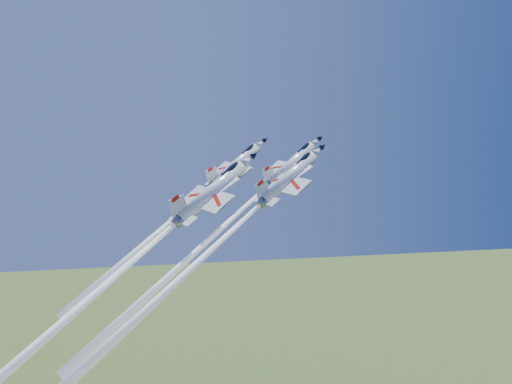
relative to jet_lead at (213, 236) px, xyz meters
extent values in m
cylinder|color=silver|center=(13.74, 5.75, 10.38)|extent=(7.22, 5.01, 9.64)
cone|color=silver|center=(18.44, 7.72, 13.94)|extent=(2.92, 2.58, 2.62)
cone|color=black|center=(19.53, 8.18, 14.77)|extent=(1.47, 1.30, 1.32)
cone|color=slate|center=(9.40, 3.94, 7.10)|extent=(2.44, 2.31, 1.83)
ellipsoid|color=black|center=(16.48, 6.86, 13.19)|extent=(2.74, 1.92, 2.18)
cube|color=black|center=(15.37, 6.38, 12.62)|extent=(0.93, 0.52, 0.77)
cube|color=silver|center=(13.05, 5.48, 9.60)|extent=(6.19, 8.85, 2.48)
cube|color=silver|center=(14.89, 7.43, 11.45)|extent=(2.64, 1.94, 1.74)
cube|color=silver|center=(15.81, 5.45, 11.33)|extent=(2.64, 1.94, 1.74)
cube|color=silver|center=(10.07, 4.23, 7.51)|extent=(3.29, 4.83, 1.29)
cube|color=silver|center=(9.55, 3.90, 8.84)|extent=(2.96, 1.52, 3.36)
cube|color=#B51609|center=(9.16, 3.65, 9.96)|extent=(1.10, 0.61, 1.00)
cube|color=black|center=(14.14, 5.98, 9.72)|extent=(6.88, 3.24, 5.12)
sphere|color=white|center=(9.23, 3.87, 6.98)|extent=(1.00, 0.90, 0.86)
cone|color=white|center=(-6.29, -2.64, -4.77)|extent=(22.58, 13.64, 34.87)
cylinder|color=silver|center=(5.12, 10.63, 9.98)|extent=(7.21, 5.00, 9.64)
cone|color=silver|center=(9.82, 12.60, 13.53)|extent=(2.92, 2.58, 2.62)
cone|color=black|center=(10.91, 13.05, 14.36)|extent=(1.47, 1.30, 1.31)
cone|color=slate|center=(0.79, 8.81, 6.70)|extent=(2.44, 2.30, 1.83)
ellipsoid|color=black|center=(7.86, 11.73, 12.78)|extent=(2.74, 1.92, 2.18)
cube|color=black|center=(6.76, 11.25, 12.21)|extent=(0.93, 0.52, 0.77)
cube|color=silver|center=(4.44, 10.36, 9.20)|extent=(6.19, 8.85, 2.48)
cube|color=silver|center=(6.27, 12.31, 11.05)|extent=(2.64, 1.94, 1.74)
cube|color=silver|center=(7.19, 10.32, 10.93)|extent=(2.64, 1.94, 1.74)
cube|color=silver|center=(1.46, 9.10, 7.10)|extent=(3.29, 4.83, 1.29)
cube|color=silver|center=(0.93, 8.77, 8.43)|extent=(2.95, 1.52, 3.36)
cube|color=#B51609|center=(0.54, 8.52, 9.55)|extent=(1.10, 0.61, 1.00)
cube|color=black|center=(5.52, 10.86, 9.32)|extent=(6.87, 3.24, 5.12)
sphere|color=white|center=(0.62, 8.74, 6.57)|extent=(1.00, 0.90, 0.86)
cone|color=white|center=(-11.08, 3.84, -2.28)|extent=(17.52, 10.78, 26.60)
cylinder|color=silver|center=(12.27, 1.29, 8.64)|extent=(7.99, 5.54, 10.67)
cone|color=silver|center=(17.47, 3.47, 12.58)|extent=(3.24, 2.85, 2.90)
cone|color=black|center=(18.68, 3.97, 13.49)|extent=(1.63, 1.44, 1.46)
cone|color=slate|center=(7.46, -0.72, 5.01)|extent=(2.70, 2.55, 2.03)
ellipsoid|color=black|center=(15.30, 2.51, 11.75)|extent=(3.03, 2.13, 2.42)
cube|color=black|center=(14.08, 1.98, 11.11)|extent=(1.03, 0.58, 0.86)
cube|color=silver|center=(11.51, 0.99, 7.77)|extent=(6.85, 9.81, 2.75)
cube|color=silver|center=(13.54, 3.14, 9.82)|extent=(2.93, 2.15, 1.92)
cube|color=silver|center=(14.56, 0.95, 9.69)|extent=(2.93, 2.15, 1.92)
cube|color=silver|center=(8.21, -0.41, 5.45)|extent=(3.65, 5.35, 1.42)
cube|color=silver|center=(7.63, -0.77, 6.93)|extent=(3.27, 1.68, 3.72)
cube|color=#B51609|center=(7.19, -1.04, 8.16)|extent=(1.22, 0.68, 1.11)
cube|color=black|center=(12.71, 1.54, 7.91)|extent=(7.62, 3.59, 5.67)
sphere|color=white|center=(7.28, -0.80, 4.87)|extent=(1.11, 0.99, 0.95)
cone|color=white|center=(-8.69, -7.49, -7.22)|extent=(23.38, 14.19, 35.96)
cylinder|color=silver|center=(0.33, 4.15, 6.31)|extent=(9.40, 6.52, 12.56)
cone|color=silver|center=(6.45, 6.71, 10.95)|extent=(3.81, 3.36, 3.41)
cone|color=black|center=(7.88, 7.31, 12.02)|extent=(1.92, 1.69, 1.71)
cone|color=slate|center=(-5.32, 1.78, 2.04)|extent=(3.18, 3.00, 2.39)
ellipsoid|color=black|center=(3.90, 5.59, 9.97)|extent=(3.57, 2.51, 2.85)
cube|color=black|center=(2.46, 4.96, 9.22)|extent=(1.21, 0.68, 1.01)
cube|color=silver|center=(-0.56, 3.80, 5.30)|extent=(8.07, 11.54, 3.23)
cube|color=silver|center=(1.83, 6.34, 7.71)|extent=(3.44, 2.53, 2.26)
cube|color=silver|center=(3.03, 3.75, 7.55)|extent=(3.44, 2.53, 2.26)
cube|color=silver|center=(-4.45, 2.16, 2.56)|extent=(4.29, 6.29, 1.68)
cube|color=silver|center=(-5.13, 1.73, 4.30)|extent=(3.85, 1.98, 4.37)
cube|color=#B51609|center=(-5.64, 1.41, 5.76)|extent=(1.44, 0.80, 1.31)
cube|color=black|center=(0.85, 4.45, 5.45)|extent=(8.96, 4.22, 6.67)
sphere|color=white|center=(-5.54, 1.69, 1.87)|extent=(1.30, 1.17, 1.12)
cone|color=white|center=(-25.92, -6.84, -13.54)|extent=(29.62, 17.89, 45.75)
camera|label=1|loc=(-9.56, -85.80, 17.63)|focal=40.00mm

